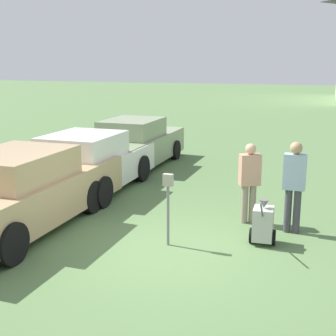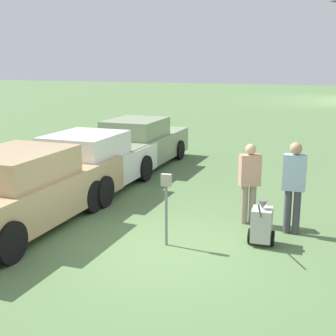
% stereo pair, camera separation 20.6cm
% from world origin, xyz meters
% --- Properties ---
extents(ground_plane, '(120.00, 120.00, 0.00)m').
position_xyz_m(ground_plane, '(0.00, 0.00, 0.00)').
color(ground_plane, '#517042').
extents(parked_car_tan, '(2.07, 5.30, 1.58)m').
position_xyz_m(parked_car_tan, '(-3.08, 0.23, 0.73)').
color(parked_car_tan, tan).
rests_on(parked_car_tan, ground_plane).
extents(parked_car_white, '(2.00, 4.75, 1.52)m').
position_xyz_m(parked_car_white, '(-3.08, 2.91, 0.70)').
color(parked_car_white, silver).
rests_on(parked_car_white, ground_plane).
extents(parked_car_sage, '(1.93, 4.78, 1.52)m').
position_xyz_m(parked_car_sage, '(-3.08, 6.03, 0.70)').
color(parked_car_sage, gray).
rests_on(parked_car_sage, ground_plane).
extents(parking_meter, '(0.18, 0.09, 1.34)m').
position_xyz_m(parking_meter, '(-0.01, 0.24, 0.93)').
color(parking_meter, slate).
rests_on(parking_meter, ground_plane).
extents(person_worker, '(0.47, 0.39, 1.67)m').
position_xyz_m(person_worker, '(1.18, 1.93, 0.95)').
color(person_worker, gray).
rests_on(person_worker, ground_plane).
extents(person_supervisor, '(0.43, 0.24, 1.80)m').
position_xyz_m(person_supervisor, '(2.08, 1.63, 1.03)').
color(person_supervisor, '#3F3F47').
rests_on(person_supervisor, ground_plane).
extents(equipment_cart, '(0.48, 0.99, 1.00)m').
position_xyz_m(equipment_cart, '(1.62, 0.86, 0.39)').
color(equipment_cart, '#B2B2AD').
rests_on(equipment_cart, ground_plane).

